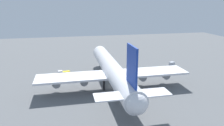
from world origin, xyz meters
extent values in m
plane|color=slate|center=(0.00, 0.00, 0.00)|extent=(256.06, 256.06, 0.00)
cylinder|color=silver|center=(0.00, 0.00, 6.75)|extent=(57.98, 6.60, 6.60)
sphere|color=silver|center=(28.99, 0.00, 6.75)|extent=(6.46, 6.46, 6.46)
sphere|color=silver|center=(-28.99, 0.00, 6.75)|extent=(5.61, 5.61, 5.61)
cube|color=#19389E|center=(-24.35, 0.00, 15.32)|extent=(8.12, 0.50, 10.55)
cube|color=silver|center=(-25.51, -5.25, 7.74)|extent=(5.22, 9.89, 0.36)
cube|color=silver|center=(-25.51, 5.25, 7.74)|extent=(5.22, 9.89, 0.36)
cube|color=silver|center=(-2.90, -14.77, 5.76)|extent=(9.86, 25.59, 0.70)
cube|color=silver|center=(-2.90, 14.77, 5.76)|extent=(9.86, 25.59, 0.70)
cylinder|color=gray|center=(-1.90, -10.93, 4.02)|extent=(5.28, 2.77, 2.77)
cylinder|color=gray|center=(-1.90, -20.40, 4.02)|extent=(5.28, 2.77, 2.77)
cylinder|color=gray|center=(-1.90, 10.93, 4.02)|extent=(5.28, 2.77, 2.77)
cylinder|color=gray|center=(-1.90, 20.40, 4.02)|extent=(5.28, 2.77, 2.77)
cylinder|color=black|center=(18.55, 0.00, 1.73)|extent=(0.70, 0.70, 3.45)
cylinder|color=black|center=(-2.90, -3.63, 1.73)|extent=(0.70, 0.70, 3.45)
cylinder|color=black|center=(-2.90, 3.63, 1.73)|extent=(0.70, 0.70, 3.45)
cube|color=silver|center=(17.01, 19.58, 1.33)|extent=(2.01, 2.10, 1.68)
cube|color=yellow|center=(17.36, 17.09, 1.08)|extent=(2.19, 3.39, 1.18)
cylinder|color=black|center=(17.98, 19.70, 0.49)|extent=(0.41, 1.01, 0.98)
cylinder|color=black|center=(16.05, 19.43, 0.49)|extent=(0.41, 1.01, 0.98)
cylinder|color=black|center=(18.41, 16.60, 0.49)|extent=(0.41, 1.01, 0.98)
cylinder|color=black|center=(16.48, 16.33, 0.49)|extent=(0.41, 1.01, 0.98)
cube|color=#B7BCC6|center=(21.52, -36.09, 0.82)|extent=(2.67, 3.12, 1.65)
cone|color=orange|center=(28.81, -3.44, 0.40)|extent=(0.57, 0.57, 0.81)
camera|label=1|loc=(-75.05, 16.21, 31.15)|focal=34.34mm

